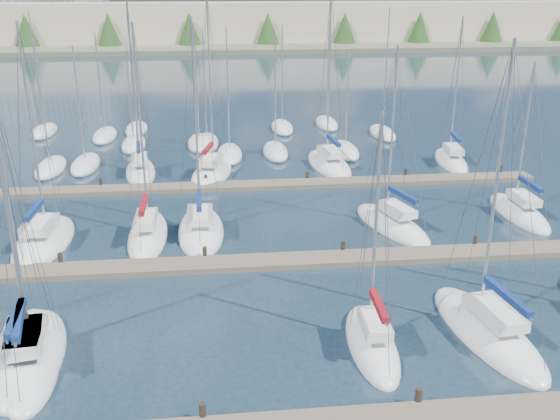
{
  "coord_description": "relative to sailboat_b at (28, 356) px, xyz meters",
  "views": [
    {
      "loc": [
        -3.2,
        -15.79,
        15.11
      ],
      "look_at": [
        0.0,
        14.0,
        4.0
      ],
      "focal_mm": 40.0,
      "sensor_mm": 36.0,
      "label": 1
    }
  ],
  "objects": [
    {
      "name": "dock_far",
      "position": [
        11.37,
        22.29,
        -0.02
      ],
      "size": [
        44.0,
        1.93,
        1.1
      ],
      "color": "#6B5E4C",
      "rests_on": "ground"
    },
    {
      "name": "sailboat_d",
      "position": [
        14.67,
        -0.61,
        0.02
      ],
      "size": [
        2.26,
        6.57,
        11.04
      ],
      "rotation": [
        0.0,
        0.0,
        -0.04
      ],
      "color": "white",
      "rests_on": "ground"
    },
    {
      "name": "sailboat_m",
      "position": [
        28.64,
        14.3,
        0.01
      ],
      "size": [
        2.44,
        7.72,
        10.96
      ],
      "rotation": [
        0.0,
        0.0,
        -0.01
      ],
      "color": "white",
      "rests_on": "ground"
    },
    {
      "name": "sailboat_o",
      "position": [
        7.83,
        25.94,
        0.02
      ],
      "size": [
        4.56,
        8.5,
        15.02
      ],
      "rotation": [
        0.0,
        0.0,
        -0.21
      ],
      "color": "white",
      "rests_on": "ground"
    },
    {
      "name": "sailboat_n",
      "position": [
        1.96,
        26.89,
        0.03
      ],
      "size": [
        3.21,
        8.13,
        14.31
      ],
      "rotation": [
        0.0,
        0.0,
        0.1
      ],
      "color": "white",
      "rests_on": "ground"
    },
    {
      "name": "sailboat_r",
      "position": [
        28.72,
        27.26,
        0.02
      ],
      "size": [
        3.34,
        8.15,
        13.06
      ],
      "rotation": [
        0.0,
        0.0,
        -0.13
      ],
      "color": "white",
      "rests_on": "ground"
    },
    {
      "name": "dock_mid",
      "position": [
        11.37,
        8.29,
        -0.02
      ],
      "size": [
        44.0,
        1.93,
        1.1
      ],
      "color": "#6B5E4C",
      "rests_on": "ground"
    },
    {
      "name": "sailboat_i",
      "position": [
        3.8,
        13.0,
        0.02
      ],
      "size": [
        2.4,
        8.31,
        13.61
      ],
      "rotation": [
        0.0,
        0.0,
        0.01
      ],
      "color": "white",
      "rests_on": "ground"
    },
    {
      "name": "sailboat_h",
      "position": [
        -2.42,
        12.75,
        0.0
      ],
      "size": [
        3.34,
        8.28,
        13.74
      ],
      "rotation": [
        0.0,
        0.0,
        -0.03
      ],
      "color": "white",
      "rests_on": "ground"
    },
    {
      "name": "ground",
      "position": [
        11.37,
        52.27,
        -0.17
      ],
      "size": [
        400.0,
        400.0,
        0.0
      ],
      "primitive_type": "plane",
      "color": "#213443",
      "rests_on": "ground"
    },
    {
      "name": "distant_boats",
      "position": [
        7.02,
        36.04,
        0.12
      ],
      "size": [
        36.93,
        20.75,
        13.3
      ],
      "color": "#9EA0A5",
      "rests_on": "ground"
    },
    {
      "name": "shoreline",
      "position": [
        -1.92,
        142.04,
        7.27
      ],
      "size": [
        400.0,
        60.0,
        38.0
      ],
      "color": "#666B51",
      "rests_on": "ground"
    },
    {
      "name": "sailboat_j",
      "position": [
        7.08,
        13.41,
        0.01
      ],
      "size": [
        2.96,
        8.3,
        13.88
      ],
      "rotation": [
        0.0,
        0.0,
        0.01
      ],
      "color": "white",
      "rests_on": "ground"
    },
    {
      "name": "sailboat_p",
      "position": [
        17.91,
        27.48,
        0.01
      ],
      "size": [
        3.76,
        9.19,
        15.02
      ],
      "rotation": [
        0.0,
        0.0,
        0.09
      ],
      "color": "white",
      "rests_on": "ground"
    },
    {
      "name": "sailboat_b",
      "position": [
        0.0,
        0.0,
        0.0
      ],
      "size": [
        4.23,
        8.76,
        11.68
      ],
      "rotation": [
        0.0,
        0.0,
        0.2
      ],
      "color": "white",
      "rests_on": "ground"
    },
    {
      "name": "sailboat_l",
      "position": [
        19.42,
        13.08,
        0.0
      ],
      "size": [
        4.69,
        8.37,
        12.17
      ],
      "rotation": [
        0.0,
        0.0,
        0.28
      ],
      "color": "white",
      "rests_on": "ground"
    },
    {
      "name": "sailboat_e",
      "position": [
        20.11,
        -0.15,
        0.01
      ],
      "size": [
        3.83,
        8.94,
        13.71
      ],
      "rotation": [
        0.0,
        0.0,
        0.12
      ],
      "color": "white",
      "rests_on": "ground"
    },
    {
      "name": "sailboat_c",
      "position": [
        -0.01,
        0.07,
        0.01
      ],
      "size": [
        3.5,
        7.96,
        13.02
      ],
      "rotation": [
        0.0,
        0.0,
        0.08
      ],
      "color": "white",
      "rests_on": "ground"
    }
  ]
}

